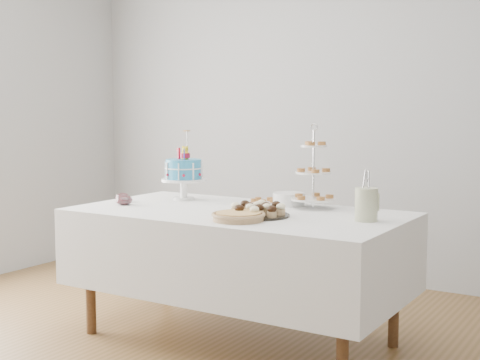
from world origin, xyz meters
The scene contains 12 objects.
floor centered at (0.00, 0.00, 0.00)m, with size 5.00×5.00×0.00m, color brown.
walls centered at (0.00, 0.00, 1.35)m, with size 5.04×4.04×2.70m.
table centered at (0.00, 0.30, 0.54)m, with size 1.92×1.02×0.77m.
birthday_cake centered at (-0.55, 0.52, 0.89)m, with size 0.29×0.29×0.45m.
cupcake_tray centered at (0.20, 0.19, 0.81)m, with size 0.35×0.35×0.08m.
pie centered at (0.19, 0.01, 0.80)m, with size 0.29×0.29×0.05m.
tiered_stand centered at (0.33, 0.62, 0.98)m, with size 0.26×0.26×0.50m.
plate_stack centered at (0.14, 0.66, 0.81)m, with size 0.20×0.20×0.08m.
pastry_plate centered at (-0.03, 0.65, 0.78)m, with size 0.22×0.22×0.03m.
jam_bowl_a centered at (-0.84, 0.25, 0.80)m, with size 0.09×0.09×0.06m.
jam_bowl_b centered at (-0.73, 0.14, 0.80)m, with size 0.10×0.10×0.06m.
utensil_pitcher centered at (0.76, 0.36, 0.87)m, with size 0.13×0.12×0.27m.
Camera 1 is at (2.03, -2.95, 1.35)m, focal length 50.00 mm.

